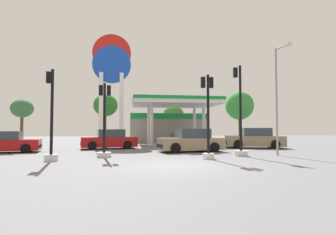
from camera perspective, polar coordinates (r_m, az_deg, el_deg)
The scene contains 16 objects.
ground_plane at distance 11.42m, azimuth 1.93°, elevation -10.37°, with size 90.00×90.00×0.00m, color slate.
gas_station at distance 32.81m, azimuth -0.36°, elevation -1.57°, with size 9.03×13.87×4.61m.
station_pole_sign at distance 27.80m, azimuth -12.20°, elevation 9.16°, with size 3.92×0.56×11.33m.
car_0 at distance 18.01m, azimuth 5.02°, elevation -5.19°, with size 4.56×2.39×1.57m.
car_1 at distance 20.25m, azimuth -31.69°, elevation -4.74°, with size 4.15×2.29×1.41m.
car_2 at distance 22.53m, azimuth 18.35°, elevation -4.45°, with size 4.90×3.08×1.63m.
car_3 at distance 21.16m, azimuth -12.69°, elevation -4.79°, with size 4.50×2.53×1.52m.
traffic_signal_0 at distance 13.83m, azimuth 8.70°, elevation -1.15°, with size 0.65×0.66×4.41m.
traffic_signal_1 at distance 13.98m, azimuth -24.18°, elevation -2.63°, with size 0.64×0.67×4.50m.
traffic_signal_2 at distance 15.64m, azimuth 15.47°, elevation -2.40°, with size 0.73×0.73×5.25m.
traffic_signal_3 at distance 14.93m, azimuth -13.74°, elevation -2.97°, with size 0.79×0.79×4.11m.
tree_0 at distance 41.54m, azimuth -29.23°, elevation 1.67°, with size 2.97×2.97×5.65m.
tree_1 at distance 38.11m, azimuth -13.47°, elevation 2.58°, with size 3.39×3.39×6.46m.
tree_2 at distance 40.43m, azimuth 1.16°, elevation 0.63°, with size 3.24×3.24×5.10m.
tree_3 at distance 44.64m, azimuth 15.34°, elevation 2.49°, with size 4.59×4.59×7.68m.
corner_streetlamp at distance 16.71m, azimuth 22.99°, elevation 5.69°, with size 0.24×1.48×6.39m.
Camera 1 is at (-2.08, -11.12, 1.57)m, focal length 27.92 mm.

